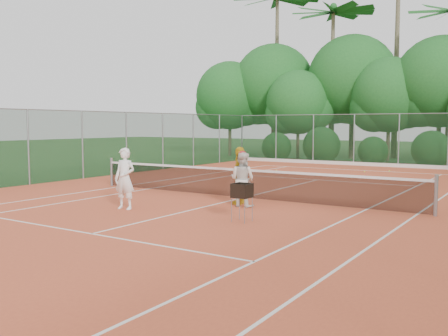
{
  "coord_description": "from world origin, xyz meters",
  "views": [
    {
      "loc": [
        8.33,
        -13.86,
        2.42
      ],
      "look_at": [
        0.09,
        -1.2,
        1.1
      ],
      "focal_mm": 40.0,
      "sensor_mm": 36.0,
      "label": 1
    }
  ],
  "objects_px": {
    "player_center_grp": "(242,179)",
    "player_yellow": "(240,176)",
    "player_white": "(125,179)",
    "ball_hopper": "(242,191)"
  },
  "relations": [
    {
      "from": "player_center_grp",
      "to": "player_yellow",
      "type": "distance_m",
      "value": 0.44
    },
    {
      "from": "player_center_grp",
      "to": "player_yellow",
      "type": "height_order",
      "value": "player_yellow"
    },
    {
      "from": "player_yellow",
      "to": "player_white",
      "type": "bearing_deg",
      "value": -55.65
    },
    {
      "from": "player_yellow",
      "to": "ball_hopper",
      "type": "xyz_separation_m",
      "value": [
        1.45,
        -2.32,
        -0.11
      ]
    },
    {
      "from": "ball_hopper",
      "to": "player_center_grp",
      "type": "bearing_deg",
      "value": 96.46
    },
    {
      "from": "player_white",
      "to": "player_center_grp",
      "type": "height_order",
      "value": "player_white"
    },
    {
      "from": "player_white",
      "to": "ball_hopper",
      "type": "relative_size",
      "value": 1.83
    },
    {
      "from": "player_yellow",
      "to": "player_center_grp",
      "type": "bearing_deg",
      "value": 25.45
    },
    {
      "from": "player_center_grp",
      "to": "ball_hopper",
      "type": "bearing_deg",
      "value": -59.24
    },
    {
      "from": "player_center_grp",
      "to": "ball_hopper",
      "type": "xyz_separation_m",
      "value": [
        1.18,
        -1.98,
        -0.05
      ]
    }
  ]
}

